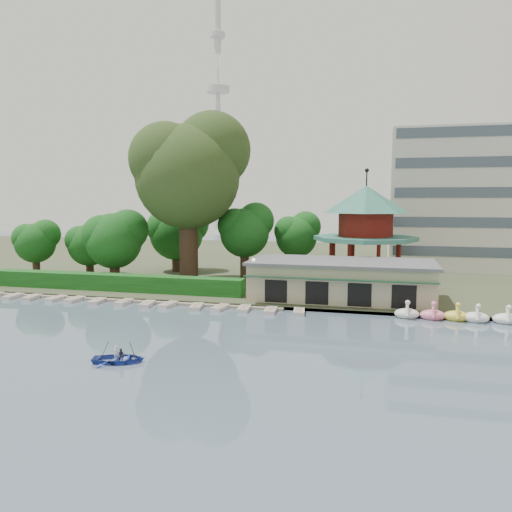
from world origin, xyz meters
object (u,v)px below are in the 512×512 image
(dock, at_px, (124,300))
(pavilion, at_px, (366,225))
(big_tree, at_px, (189,168))
(boathouse, at_px, (341,279))
(rowboat_with_passengers, at_px, (119,355))

(dock, relative_size, pavilion, 2.52)
(dock, xyz_separation_m, big_tree, (3.17, 11.00, 14.12))
(boathouse, xyz_separation_m, pavilion, (2.00, 10.03, 5.11))
(dock, xyz_separation_m, pavilion, (24.00, 14.80, 7.36))
(dock, bearing_deg, rowboat_with_passengers, -62.07)
(boathouse, height_order, big_tree, big_tree)
(pavilion, relative_size, big_tree, 0.65)
(pavilion, bearing_deg, rowboat_with_passengers, -114.01)
(dock, bearing_deg, pavilion, 31.66)
(dock, distance_m, rowboat_with_passengers, 20.20)
(pavilion, height_order, big_tree, big_tree)
(boathouse, height_order, pavilion, pavilion)
(dock, bearing_deg, boathouse, 12.24)
(pavilion, xyz_separation_m, big_tree, (-20.83, -3.80, 6.75))
(pavilion, relative_size, rowboat_with_passengers, 2.48)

